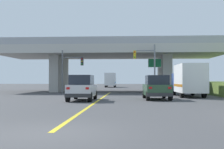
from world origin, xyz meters
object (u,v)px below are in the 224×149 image
object	(u,v)px
traffic_signal_nearside	(148,63)
suv_lead	(82,88)
box_truck	(188,80)
semi_truck_distant	(111,80)
highway_sign	(155,67)
traffic_signal_farside	(70,67)
suv_crossing	(156,87)

from	to	relation	value
traffic_signal_nearside	suv_lead	bearing A→B (deg)	-118.08
box_truck	traffic_signal_nearside	distance (m)	6.91
semi_truck_distant	highway_sign	bearing A→B (deg)	-74.48
traffic_signal_farside	highway_sign	bearing A→B (deg)	17.64
traffic_signal_farside	suv_lead	bearing A→B (deg)	-72.91
suv_lead	highway_sign	xyz separation A→B (m)	(7.12, 14.36, 2.39)
box_truck	highway_sign	bearing A→B (deg)	105.85
suv_crossing	box_truck	xyz separation A→B (m)	(3.54, 4.17, 0.63)
suv_lead	semi_truck_distant	xyz separation A→B (m)	(-0.39, 41.41, 0.67)
suv_crossing	traffic_signal_nearside	size ratio (longest dim) A/B	0.74
suv_lead	suv_crossing	xyz separation A→B (m)	(6.03, 1.54, 0.00)
box_truck	suv_crossing	bearing A→B (deg)	-130.37
semi_truck_distant	box_truck	bearing A→B (deg)	-74.40
suv_lead	semi_truck_distant	bearing A→B (deg)	90.54
traffic_signal_farside	semi_truck_distant	world-z (taller)	traffic_signal_farside
semi_truck_distant	suv_lead	bearing A→B (deg)	-89.46
suv_lead	suv_crossing	distance (m)	6.23
suv_crossing	highway_sign	xyz separation A→B (m)	(1.09, 12.81, 2.39)
highway_sign	suv_lead	bearing A→B (deg)	-116.39
traffic_signal_nearside	highway_sign	bearing A→B (deg)	70.18
suv_lead	highway_sign	size ratio (longest dim) A/B	0.94
traffic_signal_nearside	traffic_signal_farside	xyz separation A→B (m)	(-9.39, -0.24, -0.48)
traffic_signal_nearside	semi_truck_distant	distance (m)	30.88
suv_crossing	traffic_signal_farside	xyz separation A→B (m)	(-9.42, 9.47, 2.20)
traffic_signal_nearside	highway_sign	distance (m)	3.31
suv_crossing	traffic_signal_farside	bearing A→B (deg)	133.01
suv_crossing	traffic_signal_farside	world-z (taller)	traffic_signal_farside
box_truck	traffic_signal_farside	distance (m)	14.09
suv_crossing	traffic_signal_farside	size ratio (longest dim) A/B	0.83
highway_sign	semi_truck_distant	size ratio (longest dim) A/B	0.69
highway_sign	semi_truck_distant	distance (m)	28.13
suv_crossing	semi_truck_distant	xyz separation A→B (m)	(-6.42, 39.86, 0.67)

